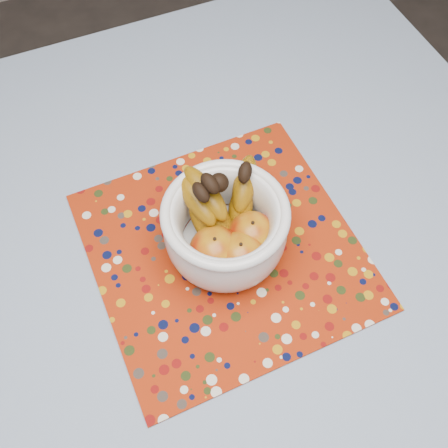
# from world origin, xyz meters

# --- Properties ---
(table) EXTENTS (1.20, 1.20, 0.75)m
(table) POSITION_xyz_m (0.00, 0.00, 0.67)
(table) COLOR brown
(table) RESTS_ON ground
(tablecloth) EXTENTS (1.32, 1.32, 0.01)m
(tablecloth) POSITION_xyz_m (0.00, 0.00, 0.76)
(tablecloth) COLOR slate
(tablecloth) RESTS_ON table
(placemat) EXTENTS (0.41, 0.41, 0.00)m
(placemat) POSITION_xyz_m (0.08, 0.08, 0.76)
(placemat) COLOR #932208
(placemat) RESTS_ON tablecloth
(fruit_bowl) EXTENTS (0.21, 0.20, 0.16)m
(fruit_bowl) POSITION_xyz_m (0.09, 0.09, 0.83)
(fruit_bowl) COLOR white
(fruit_bowl) RESTS_ON placemat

